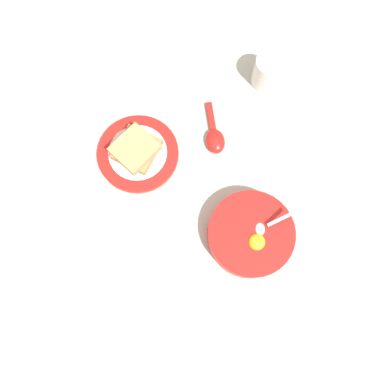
% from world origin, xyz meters
% --- Properties ---
extents(ground_plane, '(3.00, 3.00, 0.00)m').
position_xyz_m(ground_plane, '(0.00, 0.00, 0.00)').
color(ground_plane, beige).
extents(egg_bowl, '(0.18, 0.18, 0.08)m').
position_xyz_m(egg_bowl, '(-0.23, -0.06, 0.03)').
color(egg_bowl, red).
rests_on(egg_bowl, ground_plane).
extents(toast_plate, '(0.18, 0.18, 0.02)m').
position_xyz_m(toast_plate, '(-0.04, 0.18, 0.01)').
color(toast_plate, red).
rests_on(toast_plate, ground_plane).
extents(toast_sandwich, '(0.12, 0.12, 0.04)m').
position_xyz_m(toast_sandwich, '(-0.04, 0.18, 0.03)').
color(toast_sandwich, tan).
rests_on(toast_sandwich, toast_plate).
extents(soup_spoon, '(0.13, 0.05, 0.03)m').
position_xyz_m(soup_spoon, '(-0.00, 0.01, 0.01)').
color(soup_spoon, red).
rests_on(soup_spoon, ground_plane).
extents(drinking_cup, '(0.07, 0.07, 0.08)m').
position_xyz_m(drinking_cup, '(0.14, -0.12, 0.04)').
color(drinking_cup, silver).
rests_on(drinking_cup, ground_plane).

